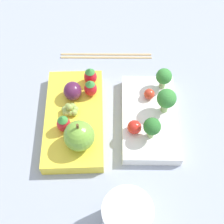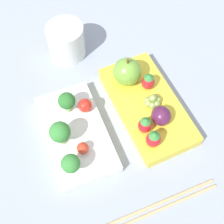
{
  "view_description": "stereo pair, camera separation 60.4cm",
  "coord_description": "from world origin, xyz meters",
  "views": [
    {
      "loc": [
        0.33,
        -0.01,
        0.53
      ],
      "look_at": [
        0.0,
        -0.0,
        0.04
      ],
      "focal_mm": 50.0,
      "sensor_mm": 36.0,
      "label": 1
    },
    {
      "loc": [
        -0.26,
        0.11,
        0.54
      ],
      "look_at": [
        0.0,
        -0.0,
        0.04
      ],
      "focal_mm": 50.0,
      "sensor_mm": 36.0,
      "label": 2
    }
  ],
  "objects": [
    {
      "name": "cherry_tomato_1",
      "position": [
        -0.04,
        0.07,
        0.03
      ],
      "size": [
        0.02,
        0.02,
        0.02
      ],
      "color": "red",
      "rests_on": "bento_box_savoury"
    },
    {
      "name": "bento_box_fruit",
      "position": [
        0.0,
        -0.08,
        0.01
      ],
      "size": [
        0.22,
        0.11,
        0.03
      ],
      "color": "yellow",
      "rests_on": "ground_plane"
    },
    {
      "name": "cherry_tomato_0",
      "position": [
        0.04,
        0.04,
        0.04
      ],
      "size": [
        0.03,
        0.03,
        0.03
      ],
      "color": "red",
      "rests_on": "bento_box_savoury"
    },
    {
      "name": "broccoli_floret_2",
      "position": [
        0.05,
        0.07,
        0.05
      ],
      "size": [
        0.03,
        0.03,
        0.05
      ],
      "color": "#93B770",
      "rests_on": "bento_box_savoury"
    },
    {
      "name": "plum",
      "position": [
        -0.04,
        -0.08,
        0.04
      ],
      "size": [
        0.04,
        0.04,
        0.03
      ],
      "color": "#511E42",
      "rests_on": "bento_box_fruit"
    },
    {
      "name": "apple",
      "position": [
        0.06,
        -0.06,
        0.05
      ],
      "size": [
        0.05,
        0.05,
        0.06
      ],
      "color": "#70A838",
      "rests_on": "bento_box_fruit"
    },
    {
      "name": "strawberry_2",
      "position": [
        0.03,
        -0.09,
        0.05
      ],
      "size": [
        0.03,
        0.03,
        0.04
      ],
      "color": "red",
      "rests_on": "bento_box_fruit"
    },
    {
      "name": "broccoli_floret_1",
      "position": [
        -0.07,
        0.1,
        0.05
      ],
      "size": [
        0.03,
        0.03,
        0.05
      ],
      "color": "#93B770",
      "rests_on": "bento_box_savoury"
    },
    {
      "name": "ground_plane",
      "position": [
        0.0,
        0.0,
        0.0
      ],
      "size": [
        4.0,
        4.0,
        0.0
      ],
      "primitive_type": "plane",
      "color": "#939EB2"
    },
    {
      "name": "broccoli_floret_0",
      "position": [
        -0.01,
        0.1,
        0.06
      ],
      "size": [
        0.04,
        0.04,
        0.06
      ],
      "color": "#93B770",
      "rests_on": "bento_box_savoury"
    },
    {
      "name": "chopsticks_pair",
      "position": [
        -0.18,
        -0.01,
        0.0
      ],
      "size": [
        0.02,
        0.21,
        0.01
      ],
      "color": "tan",
      "rests_on": "ground_plane"
    },
    {
      "name": "grape_cluster",
      "position": [
        -0.01,
        -0.08,
        0.03
      ],
      "size": [
        0.03,
        0.03,
        0.02
      ],
      "color": "#8EA84C",
      "rests_on": "bento_box_fruit"
    },
    {
      "name": "bento_box_savoury",
      "position": [
        0.0,
        0.07,
        0.01
      ],
      "size": [
        0.2,
        0.11,
        0.02
      ],
      "color": "white",
      "rests_on": "ground_plane"
    },
    {
      "name": "strawberry_0",
      "position": [
        -0.05,
        -0.04,
        0.05
      ],
      "size": [
        0.03,
        0.03,
        0.04
      ],
      "color": "red",
      "rests_on": "bento_box_fruit"
    },
    {
      "name": "drinking_cup",
      "position": [
        0.2,
        0.02,
        0.04
      ],
      "size": [
        0.08,
        0.08,
        0.07
      ],
      "color": "silver",
      "rests_on": "ground_plane"
    },
    {
      "name": "strawberry_1",
      "position": [
        -0.08,
        -0.04,
        0.05
      ],
      "size": [
        0.03,
        0.03,
        0.04
      ],
      "color": "red",
      "rests_on": "bento_box_fruit"
    }
  ]
}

